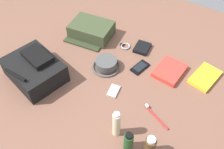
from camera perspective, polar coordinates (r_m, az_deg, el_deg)
ground_plane at (r=1.44m, az=-0.00°, el=-1.37°), size 2.64×2.02×0.02m
backpack at (r=1.46m, az=-17.30°, el=1.14°), size 0.36×0.31×0.15m
toiletry_pouch at (r=1.69m, az=-4.78°, el=10.07°), size 0.29×0.27×0.09m
bucket_hat at (r=1.48m, az=-1.33°, el=2.35°), size 0.17×0.17×0.06m
cologne_bottle at (r=1.15m, az=8.68°, el=-15.94°), size 0.05×0.05×0.13m
shampoo_bottle at (r=1.16m, az=3.80°, el=-15.07°), size 0.04×0.04×0.12m
lotion_bottle at (r=1.17m, az=1.04°, el=-11.30°), size 0.04×0.04×0.17m
paperback_novel at (r=1.53m, az=20.54°, el=-0.55°), size 0.15×0.21×0.02m
travel_guidebook at (r=1.50m, az=13.10°, el=0.82°), size 0.16×0.20×0.03m
cell_phone at (r=1.49m, az=6.42°, el=1.66°), size 0.08×0.13×0.01m
media_player at (r=1.37m, az=0.38°, el=-3.77°), size 0.07×0.09×0.01m
wristwatch at (r=1.62m, az=3.00°, el=6.55°), size 0.07×0.06×0.01m
toothbrush at (r=1.30m, az=9.77°, el=-9.17°), size 0.17×0.08×0.02m
wallet at (r=1.61m, az=6.94°, el=6.09°), size 0.10×0.12×0.02m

